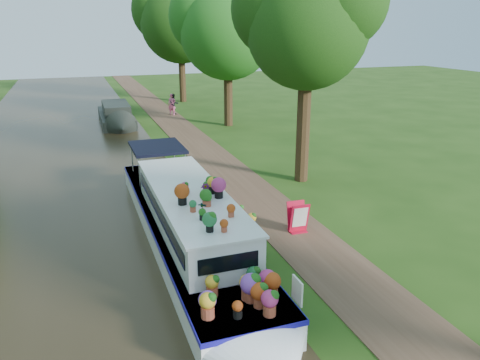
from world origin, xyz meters
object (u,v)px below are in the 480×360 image
object	(u,v)px
plant_boat	(191,225)
pedestrian_pink	(172,104)
pedestrian_dark	(174,104)
second_boat	(116,116)
sandwich_board	(298,219)

from	to	relation	value
plant_boat	pedestrian_pink	xyz separation A→B (m)	(4.00, 21.77, -0.05)
plant_boat	pedestrian_dark	xyz separation A→B (m)	(4.15, 21.83, -0.06)
pedestrian_pink	second_boat	bearing A→B (deg)	-129.98
second_boat	pedestrian_dark	world-z (taller)	pedestrian_dark
sandwich_board	pedestrian_pink	size ratio (longest dim) A/B	0.63
plant_boat	pedestrian_dark	world-z (taller)	plant_boat
second_boat	sandwich_board	distance (m)	20.01
second_boat	pedestrian_pink	world-z (taller)	pedestrian_pink
second_boat	sandwich_board	xyz separation A→B (m)	(3.71, -19.66, -0.10)
pedestrian_pink	pedestrian_dark	bearing A→B (deg)	47.69
plant_boat	second_boat	bearing A→B (deg)	90.51
sandwich_board	pedestrian_pink	distance (m)	21.62
second_boat	pedestrian_pink	size ratio (longest dim) A/B	4.73
pedestrian_pink	pedestrian_dark	world-z (taller)	pedestrian_pink
pedestrian_pink	sandwich_board	bearing A→B (deg)	-66.29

